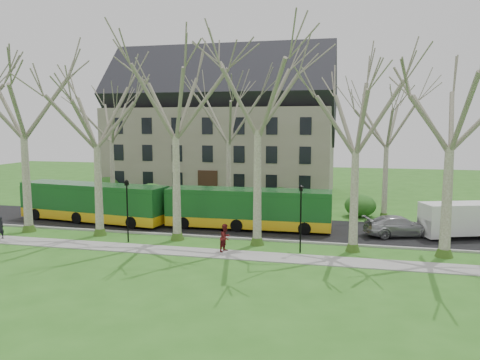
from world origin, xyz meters
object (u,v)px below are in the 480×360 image
bus_follow (248,208)px  sedan (399,226)px  van_a (462,220)px  pedestrian_a (0,228)px  bus_lead (93,202)px  pedestrian_b (225,238)px

bus_follow → sedan: size_ratio=2.51×
van_a → pedestrian_a: size_ratio=3.52×
bus_follow → pedestrian_a: 18.07m
bus_lead → pedestrian_a: size_ratio=8.04×
sedan → van_a: van_a is taller
bus_lead → sedan: bus_lead is taller
van_a → pedestrian_b: (-15.67, -7.48, -0.36)m
bus_follow → pedestrian_b: 6.82m
pedestrian_b → pedestrian_a: bearing=111.5°
bus_follow → van_a: size_ratio=2.24×
van_a → pedestrian_a: 33.14m
sedan → pedestrian_b: 13.24m
bus_follow → pedestrian_a: size_ratio=7.86×
bus_follow → pedestrian_a: bearing=-157.3°
bus_lead → sedan: (24.51, 0.40, -0.90)m
pedestrian_a → pedestrian_b: (16.48, 0.51, 0.08)m
bus_follow → pedestrian_a: bus_follow is taller
bus_lead → bus_follow: (13.23, 0.32, -0.04)m
sedan → pedestrian_b: pedestrian_b is taller
sedan → pedestrian_a: size_ratio=3.13×
bus_lead → van_a: size_ratio=2.29×
sedan → van_a: bearing=-100.5°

